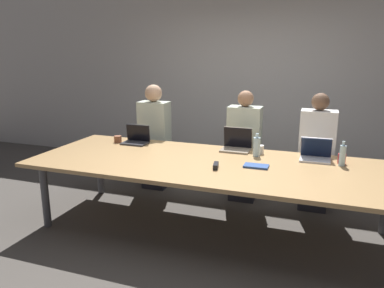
{
  "coord_description": "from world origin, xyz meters",
  "views": [
    {
      "loc": [
        1.03,
        -3.51,
        1.86
      ],
      "look_at": [
        -0.26,
        0.1,
        0.9
      ],
      "focal_mm": 35.0,
      "sensor_mm": 36.0,
      "label": 1
    }
  ],
  "objects_px": {
    "laptop_far_center": "(237,144)",
    "cup_far_right": "(342,159)",
    "cup_far_left": "(118,139)",
    "stapler": "(216,166)",
    "person_far_left": "(155,139)",
    "laptop_far_left": "(136,138)",
    "bottle_far_right": "(342,155)",
    "person_far_center": "(244,148)",
    "laptop_far_right": "(316,153)",
    "cup_far_center": "(260,149)",
    "person_far_right": "(316,155)",
    "bottle_far_center": "(257,146)"
  },
  "relations": [
    {
      "from": "person_far_right",
      "to": "bottle_far_right",
      "type": "xyz_separation_m",
      "value": [
        0.25,
        -0.6,
        0.18
      ]
    },
    {
      "from": "cup_far_center",
      "to": "cup_far_left",
      "type": "height_order",
      "value": "cup_far_center"
    },
    {
      "from": "laptop_far_center",
      "to": "stapler",
      "type": "xyz_separation_m",
      "value": [
        -0.03,
        -0.74,
        -0.05
      ]
    },
    {
      "from": "person_far_right",
      "to": "person_far_center",
      "type": "bearing_deg",
      "value": 179.44
    },
    {
      "from": "bottle_far_center",
      "to": "person_far_right",
      "type": "height_order",
      "value": "person_far_right"
    },
    {
      "from": "laptop_far_left",
      "to": "bottle_far_right",
      "type": "relative_size",
      "value": 1.24
    },
    {
      "from": "bottle_far_center",
      "to": "laptop_far_left",
      "type": "height_order",
      "value": "bottle_far_center"
    },
    {
      "from": "person_far_left",
      "to": "stapler",
      "type": "distance_m",
      "value": 1.65
    },
    {
      "from": "laptop_far_center",
      "to": "stapler",
      "type": "relative_size",
      "value": 2.12
    },
    {
      "from": "laptop_far_center",
      "to": "cup_far_left",
      "type": "height_order",
      "value": "laptop_far_center"
    },
    {
      "from": "laptop_far_left",
      "to": "cup_far_left",
      "type": "height_order",
      "value": "laptop_far_left"
    },
    {
      "from": "laptop_far_center",
      "to": "cup_far_right",
      "type": "xyz_separation_m",
      "value": [
        1.12,
        -0.16,
        -0.02
      ]
    },
    {
      "from": "laptop_far_left",
      "to": "cup_far_left",
      "type": "distance_m",
      "value": 0.25
    },
    {
      "from": "cup_far_left",
      "to": "stapler",
      "type": "bearing_deg",
      "value": -22.83
    },
    {
      "from": "laptop_far_center",
      "to": "person_far_center",
      "type": "distance_m",
      "value": 0.4
    },
    {
      "from": "person_far_left",
      "to": "laptop_far_center",
      "type": "bearing_deg",
      "value": -17.95
    },
    {
      "from": "person_far_center",
      "to": "person_far_right",
      "type": "bearing_deg",
      "value": -0.56
    },
    {
      "from": "laptop_far_center",
      "to": "stapler",
      "type": "bearing_deg",
      "value": -92.62
    },
    {
      "from": "person_far_left",
      "to": "cup_far_left",
      "type": "distance_m",
      "value": 0.59
    },
    {
      "from": "bottle_far_center",
      "to": "cup_far_center",
      "type": "bearing_deg",
      "value": 79.85
    },
    {
      "from": "person_far_right",
      "to": "laptop_far_center",
      "type": "bearing_deg",
      "value": -157.08
    },
    {
      "from": "cup_far_right",
      "to": "stapler",
      "type": "distance_m",
      "value": 1.29
    },
    {
      "from": "laptop_far_left",
      "to": "laptop_far_right",
      "type": "relative_size",
      "value": 1.0
    },
    {
      "from": "person_far_center",
      "to": "stapler",
      "type": "bearing_deg",
      "value": -92.22
    },
    {
      "from": "cup_far_right",
      "to": "stapler",
      "type": "bearing_deg",
      "value": -153.48
    },
    {
      "from": "person_far_center",
      "to": "cup_far_center",
      "type": "xyz_separation_m",
      "value": [
        0.27,
        -0.44,
        0.12
      ]
    },
    {
      "from": "person_far_left",
      "to": "cup_far_left",
      "type": "height_order",
      "value": "person_far_left"
    },
    {
      "from": "cup_far_center",
      "to": "cup_far_left",
      "type": "xyz_separation_m",
      "value": [
        -1.76,
        -0.06,
        -0.01
      ]
    },
    {
      "from": "cup_far_right",
      "to": "bottle_far_right",
      "type": "bearing_deg",
      "value": -90.33
    },
    {
      "from": "cup_far_right",
      "to": "stapler",
      "type": "height_order",
      "value": "cup_far_right"
    },
    {
      "from": "laptop_far_center",
      "to": "cup_far_right",
      "type": "bearing_deg",
      "value": -8.26
    },
    {
      "from": "cup_far_left",
      "to": "laptop_far_right",
      "type": "height_order",
      "value": "laptop_far_right"
    },
    {
      "from": "person_far_center",
      "to": "cup_far_right",
      "type": "height_order",
      "value": "person_far_center"
    },
    {
      "from": "laptop_far_right",
      "to": "person_far_center",
      "type": "bearing_deg",
      "value": 150.35
    },
    {
      "from": "laptop_far_center",
      "to": "laptop_far_right",
      "type": "bearing_deg",
      "value": -7.45
    },
    {
      "from": "stapler",
      "to": "bottle_far_center",
      "type": "bearing_deg",
      "value": 51.36
    },
    {
      "from": "cup_far_left",
      "to": "cup_far_right",
      "type": "distance_m",
      "value": 2.6
    },
    {
      "from": "cup_far_center",
      "to": "bottle_far_center",
      "type": "bearing_deg",
      "value": -100.15
    },
    {
      "from": "laptop_far_right",
      "to": "person_far_right",
      "type": "distance_m",
      "value": 0.5
    },
    {
      "from": "cup_far_center",
      "to": "bottle_far_right",
      "type": "distance_m",
      "value": 0.86
    },
    {
      "from": "person_far_center",
      "to": "cup_far_center",
      "type": "distance_m",
      "value": 0.53
    },
    {
      "from": "person_far_right",
      "to": "bottle_far_right",
      "type": "height_order",
      "value": "person_far_right"
    },
    {
      "from": "laptop_far_center",
      "to": "laptop_far_right",
      "type": "xyz_separation_m",
      "value": [
        0.87,
        -0.11,
        -0.0
      ]
    },
    {
      "from": "laptop_far_right",
      "to": "person_far_right",
      "type": "bearing_deg",
      "value": 90.0
    },
    {
      "from": "person_far_center",
      "to": "person_far_left",
      "type": "xyz_separation_m",
      "value": [
        -1.23,
        0.02,
        0.02
      ]
    },
    {
      "from": "laptop_far_right",
      "to": "cup_far_right",
      "type": "relative_size",
      "value": 3.11
    },
    {
      "from": "laptop_far_center",
      "to": "laptop_far_right",
      "type": "distance_m",
      "value": 0.87
    },
    {
      "from": "cup_far_left",
      "to": "laptop_far_left",
      "type": "bearing_deg",
      "value": 7.6
    },
    {
      "from": "bottle_far_center",
      "to": "laptop_far_center",
      "type": "bearing_deg",
      "value": 145.82
    },
    {
      "from": "laptop_far_center",
      "to": "bottle_far_right",
      "type": "distance_m",
      "value": 1.15
    }
  ]
}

